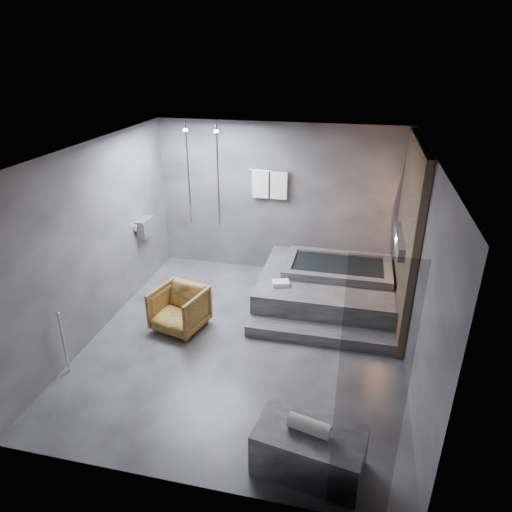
# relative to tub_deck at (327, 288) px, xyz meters

# --- Properties ---
(room) EXTENTS (5.00, 5.04, 2.82)m
(room) POSITION_rel_tub_deck_xyz_m (-0.65, -1.21, 1.48)
(room) COLOR #2F2F31
(room) RESTS_ON ground
(tub_deck) EXTENTS (2.20, 2.00, 0.50)m
(tub_deck) POSITION_rel_tub_deck_xyz_m (0.00, 0.00, 0.00)
(tub_deck) COLOR #343436
(tub_deck) RESTS_ON ground
(tub_step) EXTENTS (2.20, 0.36, 0.18)m
(tub_step) POSITION_rel_tub_deck_xyz_m (0.00, -1.18, -0.16)
(tub_step) COLOR #343436
(tub_step) RESTS_ON ground
(concrete_bench) EXTENTS (1.17, 0.77, 0.49)m
(concrete_bench) POSITION_rel_tub_deck_xyz_m (0.11, -3.48, -0.00)
(concrete_bench) COLOR #37373A
(concrete_bench) RESTS_ON ground
(driftwood_chair) EXTENTS (0.88, 0.89, 0.67)m
(driftwood_chair) POSITION_rel_tub_deck_xyz_m (-2.12, -1.33, 0.09)
(driftwood_chair) COLOR #4F3613
(driftwood_chair) RESTS_ON ground
(rolled_towel) EXTENTS (0.45, 0.25, 0.15)m
(rolled_towel) POSITION_rel_tub_deck_xyz_m (0.10, -3.48, 0.32)
(rolled_towel) COLOR silver
(rolled_towel) RESTS_ON concrete_bench
(deck_towel) EXTENTS (0.31, 0.26, 0.07)m
(deck_towel) POSITION_rel_tub_deck_xyz_m (-0.70, -0.55, 0.29)
(deck_towel) COLOR white
(deck_towel) RESTS_ON tub_deck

